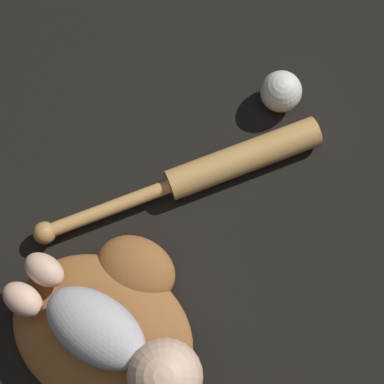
{
  "coord_description": "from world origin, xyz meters",
  "views": [
    {
      "loc": [
        0.19,
        -0.05,
        1.15
      ],
      "look_at": [
        0.18,
        0.26,
        0.07
      ],
      "focal_mm": 60.0,
      "sensor_mm": 36.0,
      "label": 1
    }
  ],
  "objects_px": {
    "baseball_glove": "(108,321)",
    "baby_figure": "(120,345)",
    "baseball": "(281,92)",
    "baseball_bat": "(214,169)"
  },
  "relations": [
    {
      "from": "baseball_glove",
      "to": "baby_figure",
      "type": "distance_m",
      "value": 0.1
    },
    {
      "from": "baseball_glove",
      "to": "baby_figure",
      "type": "xyz_separation_m",
      "value": [
        0.03,
        -0.04,
        0.08
      ]
    },
    {
      "from": "baby_figure",
      "to": "baseball",
      "type": "height_order",
      "value": "baby_figure"
    },
    {
      "from": "baseball_bat",
      "to": "baseball",
      "type": "bearing_deg",
      "value": 51.71
    },
    {
      "from": "baby_figure",
      "to": "baseball_glove",
      "type": "bearing_deg",
      "value": 126.13
    },
    {
      "from": "baby_figure",
      "to": "baseball",
      "type": "distance_m",
      "value": 0.55
    },
    {
      "from": "baseball",
      "to": "baby_figure",
      "type": "bearing_deg",
      "value": -119.02
    },
    {
      "from": "baseball_bat",
      "to": "baseball_glove",
      "type": "bearing_deg",
      "value": -121.85
    },
    {
      "from": "baby_figure",
      "to": "baseball",
      "type": "bearing_deg",
      "value": 60.98
    },
    {
      "from": "baseball_glove",
      "to": "baseball_bat",
      "type": "distance_m",
      "value": 0.33
    }
  ]
}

